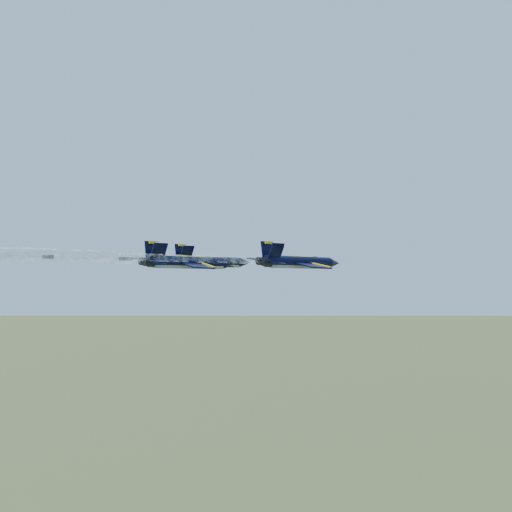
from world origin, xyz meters
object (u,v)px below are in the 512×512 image
Objects in this scene: jet_right at (300,262)px; jet_slot at (190,262)px; jet_lead at (298,262)px; jet_left at (212,262)px.

jet_slot is (-13.34, -11.29, 0.00)m from jet_right.
jet_lead and jet_right have the same top height.
jet_left is at bearing -177.83° from jet_right.
jet_slot is at bearing -89.33° from jet_lead.
jet_left is 1.00× the size of jet_slot.
jet_lead is 1.00× the size of jet_left.
jet_left is at bearing -133.58° from jet_lead.
jet_right and jet_slot have the same top height.
jet_slot is (8.40, -15.07, 0.00)m from jet_left.
jet_right is (8.48, -12.86, 0.00)m from jet_lead.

